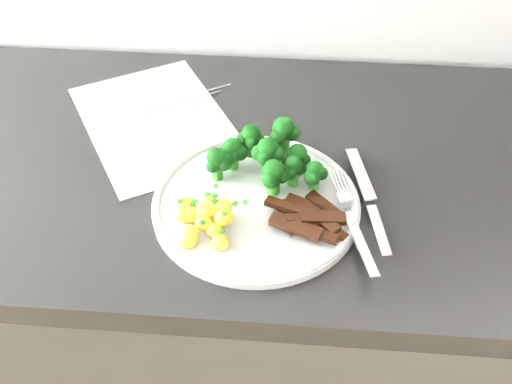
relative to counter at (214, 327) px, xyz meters
name	(u,v)px	position (x,y,z in m)	size (l,w,h in m)	color
counter	(214,327)	(0.00, 0.00, 0.00)	(2.36, 0.59, 0.89)	black
recipe_paper	(157,122)	(-0.09, 0.09, 0.45)	(0.34, 0.38, 0.00)	white
plate	(256,203)	(0.09, -0.09, 0.45)	(0.29, 0.29, 0.02)	silver
broccoli	(269,155)	(0.11, -0.03, 0.49)	(0.18, 0.13, 0.07)	#246D1A
potatoes	(204,217)	(0.03, -0.14, 0.47)	(0.10, 0.10, 0.04)	#FFE950
beef_strips	(309,219)	(0.17, -0.13, 0.47)	(0.12, 0.10, 0.03)	black
fork	(354,225)	(0.23, -0.13, 0.46)	(0.06, 0.20, 0.02)	silver
knife	(372,212)	(0.26, -0.10, 0.45)	(0.06, 0.21, 0.02)	silver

